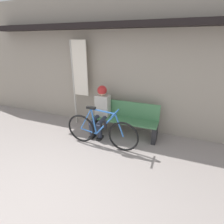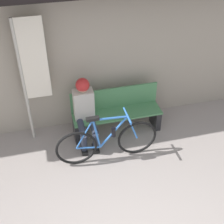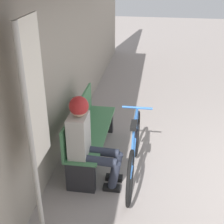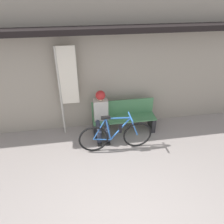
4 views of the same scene
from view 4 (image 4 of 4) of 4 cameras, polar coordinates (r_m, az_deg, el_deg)
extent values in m
cube|color=#9E9384|center=(5.35, -2.96, 11.64)|extent=(12.00, 0.12, 3.20)
cube|color=black|center=(4.85, -2.83, 20.62)|extent=(6.60, 0.44, 0.12)
cube|color=#477F51|center=(5.48, 3.21, -1.65)|extent=(1.58, 0.42, 0.03)
cube|color=#477F51|center=(5.53, 2.85, 1.30)|extent=(1.58, 0.03, 0.40)
cube|color=#232326|center=(5.50, -4.42, -4.23)|extent=(0.10, 0.36, 0.40)
cube|color=#232326|center=(5.78, 10.34, -2.78)|extent=(0.10, 0.36, 0.40)
torus|color=black|center=(4.92, -4.85, -7.11)|extent=(0.67, 0.04, 0.67)
torus|color=black|center=(5.07, 6.64, -5.93)|extent=(0.67, 0.04, 0.67)
cylinder|color=blue|center=(4.69, 1.64, -1.61)|extent=(0.55, 0.03, 0.07)
cylinder|color=blue|center=(4.86, 2.18, -4.43)|extent=(0.47, 0.03, 0.57)
cylinder|color=blue|center=(4.81, -1.01, -4.58)|extent=(0.13, 0.03, 0.58)
cylinder|color=blue|center=(4.95, -2.61, -7.17)|extent=(0.39, 0.03, 0.09)
cylinder|color=blue|center=(4.78, -3.30, -4.50)|extent=(0.30, 0.02, 0.53)
cylinder|color=blue|center=(4.91, 5.78, -3.78)|extent=(0.21, 0.03, 0.49)
cube|color=black|center=(4.63, -1.66, -1.47)|extent=(0.20, 0.07, 0.05)
cylinder|color=blue|center=(4.75, 4.88, -1.28)|extent=(0.03, 0.40, 0.03)
cylinder|color=black|center=(4.86, 2.18, -4.43)|extent=(0.07, 0.07, 0.17)
cylinder|color=#2D3342|center=(5.20, -3.62, -3.53)|extent=(0.11, 0.44, 0.13)
cylinder|color=#2D3342|center=(5.16, -3.32, -6.43)|extent=(0.11, 0.17, 0.38)
cube|color=black|center=(5.31, -3.29, -8.01)|extent=(0.10, 0.22, 0.06)
cylinder|color=#2D3342|center=(5.22, -1.43, -3.34)|extent=(0.11, 0.44, 0.13)
cylinder|color=#2D3342|center=(5.18, -1.10, -6.22)|extent=(0.11, 0.17, 0.38)
cube|color=black|center=(5.33, -1.13, -7.80)|extent=(0.10, 0.22, 0.06)
cube|color=#B7B2A8|center=(5.28, -2.95, 0.59)|extent=(0.34, 0.22, 0.53)
sphere|color=tan|center=(5.09, -3.03, 4.04)|extent=(0.20, 0.20, 0.20)
sphere|color=#B22323|center=(5.08, -3.04, 4.34)|extent=(0.23, 0.23, 0.23)
cylinder|color=#B7B2A8|center=(5.25, -13.32, 4.60)|extent=(0.05, 0.05, 2.21)
cube|color=silver|center=(5.07, -11.33, 9.13)|extent=(0.40, 0.02, 1.36)
camera|label=1|loc=(2.63, 51.00, -8.55)|focal=28.00mm
camera|label=2|loc=(0.52, -91.86, 73.56)|focal=50.00mm
camera|label=3|loc=(4.57, -45.96, 12.96)|focal=50.00mm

